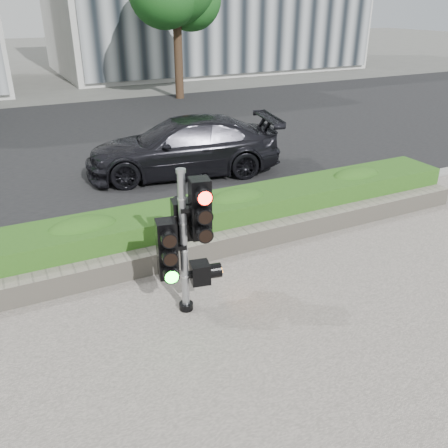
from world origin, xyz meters
name	(u,v)px	position (x,y,z in m)	size (l,w,h in m)	color
ground	(226,334)	(0.00, 0.00, 0.00)	(120.00, 120.00, 0.00)	#51514C
road	(76,144)	(0.00, 10.00, 0.01)	(60.00, 13.00, 0.02)	black
curb	(148,233)	(0.00, 3.15, 0.06)	(60.00, 0.25, 0.12)	gray
stone_wall	(172,256)	(0.00, 1.90, 0.20)	(12.00, 0.32, 0.34)	gray
hedge	(158,230)	(0.00, 2.55, 0.37)	(12.00, 1.00, 0.68)	#50912C
traffic_signal	(185,235)	(-0.22, 0.72, 1.14)	(0.73, 0.57, 2.01)	black
car_dark	(183,146)	(1.87, 6.04, 0.69)	(1.88, 4.63, 1.34)	black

